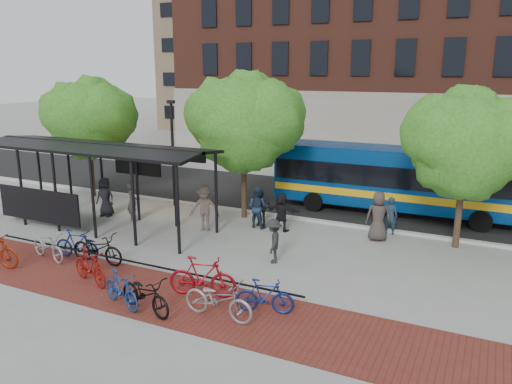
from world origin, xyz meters
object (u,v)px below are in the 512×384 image
at_px(pedestrian_4, 261,207).
at_px(bike_10, 218,299).
at_px(lamp_post_left, 173,150).
at_px(tree_a, 89,116).
at_px(bike_7, 121,289).
at_px(pedestrian_3, 204,208).
at_px(bike_9, 203,277).
at_px(bike_8, 145,294).
at_px(pedestrian_0, 105,197).
at_px(bike_5, 90,267).
at_px(bike_4, 97,248).
at_px(pedestrian_7, 390,215).
at_px(bus_shelter, 93,156).
at_px(tree_c, 469,140).
at_px(pedestrian_6, 378,216).
at_px(bike_11, 265,296).
at_px(bus, 398,177).
at_px(bike_3, 77,244).
at_px(tree_b, 246,119).
at_px(bike_2, 48,246).
at_px(pedestrian_2, 257,207).
at_px(pedestrian_9, 273,241).
at_px(pedestrian_5, 282,212).
at_px(pedestrian_1, 132,202).

bearing_deg(pedestrian_4, bike_10, -84.15).
relative_size(lamp_post_left, pedestrian_4, 3.21).
height_order(tree_a, bike_10, tree_a).
height_order(bike_7, pedestrian_3, pedestrian_3).
xyz_separation_m(tree_a, bike_9, (11.54, -7.83, -3.62)).
relative_size(bike_8, pedestrian_3, 1.05).
bearing_deg(pedestrian_0, bike_5, -59.16).
bearing_deg(bike_5, lamp_post_left, 36.32).
distance_m(bike_4, pedestrian_7, 11.39).
bearing_deg(bus_shelter, bike_4, -47.16).
relative_size(lamp_post_left, pedestrian_7, 3.29).
bearing_deg(tree_c, pedestrian_7, 170.39).
bearing_deg(bike_5, pedestrian_6, -24.20).
height_order(bike_11, pedestrian_4, pedestrian_4).
height_order(bike_7, bike_11, bike_7).
height_order(bus, pedestrian_0, bus).
height_order(pedestrian_3, pedestrian_7, pedestrian_3).
height_order(lamp_post_left, bike_3, lamp_post_left).
height_order(lamp_post_left, bike_8, lamp_post_left).
bearing_deg(bus_shelter, tree_b, 36.21).
relative_size(tree_c, pedestrian_0, 3.29).
height_order(bike_4, bike_5, bike_5).
xyz_separation_m(bike_10, pedestrian_6, (2.44, 8.21, 0.43)).
distance_m(tree_b, pedestrian_3, 4.33).
bearing_deg(bike_5, bike_2, 90.01).
xyz_separation_m(pedestrian_2, pedestrian_9, (2.23, -3.33, -0.12)).
height_order(pedestrian_5, pedestrian_7, pedestrian_5).
relative_size(bus_shelter, pedestrian_7, 6.80).
bearing_deg(bike_11, pedestrian_1, 44.32).
bearing_deg(tree_a, bus, 13.26).
height_order(tree_b, pedestrian_9, tree_b).
xyz_separation_m(pedestrian_5, pedestrian_7, (4.12, 1.59, -0.04)).
xyz_separation_m(bike_8, bike_11, (2.99, 1.38, -0.04)).
xyz_separation_m(bike_3, bike_9, (5.62, -0.66, 0.09)).
bearing_deg(pedestrian_9, bike_8, -38.22).
relative_size(bike_11, pedestrian_2, 0.92).
distance_m(pedestrian_6, pedestrian_7, 1.07).
bearing_deg(pedestrian_3, pedestrian_4, 21.82).
distance_m(tree_b, bike_7, 10.20).
bearing_deg(bike_8, pedestrian_5, 10.68).
distance_m(bike_10, pedestrian_4, 8.33).
bearing_deg(pedestrian_7, bike_9, 66.23).
relative_size(bike_9, pedestrian_9, 1.32).
relative_size(bike_11, pedestrian_9, 1.06).
height_order(tree_a, lamp_post_left, tree_a).
distance_m(bus_shelter, bike_3, 4.68).
height_order(tree_b, bike_7, tree_b).
bearing_deg(bike_9, tree_c, -53.94).
bearing_deg(bike_5, pedestrian_5, -6.44).
distance_m(pedestrian_4, pedestrian_5, 1.13).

